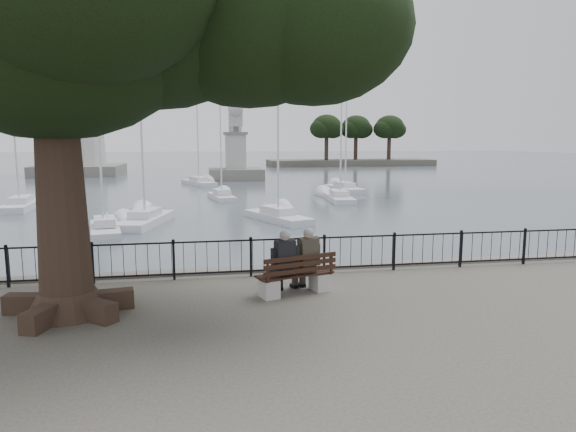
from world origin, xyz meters
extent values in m
cube|color=#5E5B56|center=(0.00, 3.00, -0.50)|extent=(200.00, 0.40, 1.20)
plane|color=#3B4852|center=(0.00, 103.00, -1.00)|extent=(260.00, 260.00, 0.00)
cube|color=black|center=(0.00, 2.50, 0.98)|extent=(22.00, 0.04, 0.04)
cube|color=black|center=(0.00, 2.50, 0.15)|extent=(22.00, 0.04, 0.04)
cube|color=#A19F9A|center=(-0.78, 0.58, 0.21)|extent=(0.48, 0.55, 0.43)
cube|color=#A19F9A|center=(0.51, 0.97, 0.21)|extent=(0.48, 0.55, 0.43)
cube|color=black|center=(-0.13, 0.77, 0.47)|extent=(1.94, 1.04, 0.04)
cube|color=black|center=(-0.05, 0.50, 0.78)|extent=(1.80, 0.58, 0.41)
cube|color=black|center=(-0.43, 0.69, 0.59)|extent=(0.45, 0.41, 0.25)
cube|color=black|center=(-0.40, 0.58, 0.99)|extent=(0.51, 0.37, 0.62)
sphere|color=tan|center=(-0.41, 0.62, 1.42)|extent=(0.24, 0.24, 0.24)
ellipsoid|color=gray|center=(-0.40, 0.60, 1.46)|extent=(0.25, 0.25, 0.21)
cube|color=black|center=(-0.52, 0.98, 0.23)|extent=(0.45, 0.53, 0.47)
cube|color=#2B2823|center=(0.17, 0.87, 0.59)|extent=(0.45, 0.41, 0.25)
cube|color=#2B2823|center=(0.20, 0.76, 0.99)|extent=(0.51, 0.37, 0.62)
sphere|color=tan|center=(0.19, 0.80, 1.42)|extent=(0.24, 0.24, 0.24)
ellipsoid|color=gray|center=(0.19, 0.78, 1.46)|extent=(0.25, 0.25, 0.21)
cube|color=#2B2823|center=(0.08, 1.16, 0.23)|extent=(0.45, 0.53, 0.47)
cone|color=black|center=(-5.07, 0.21, 0.25)|extent=(1.72, 1.72, 0.51)
cone|color=black|center=(-5.07, 0.21, 3.04)|extent=(1.11, 1.11, 6.07)
ellipsoid|color=black|center=(-5.07, 0.21, 5.87)|extent=(5.87, 5.87, 4.58)
ellipsoid|color=black|center=(-3.14, 0.62, 6.27)|extent=(5.26, 5.26, 4.10)
ellipsoid|color=black|center=(-1.22, 0.31, 6.07)|extent=(4.65, 4.65, 3.63)
ellipsoid|color=black|center=(0.09, -0.09, 5.87)|extent=(4.05, 4.05, 3.16)
ellipsoid|color=black|center=(-5.98, 2.03, 6.48)|extent=(4.65, 4.65, 3.63)
ellipsoid|color=black|center=(-2.33, 1.63, 6.68)|extent=(4.45, 4.45, 3.47)
cube|color=#5E5B56|center=(-18.00, 62.00, -0.40)|extent=(10.71, 10.71, 1.40)
cone|color=#A19F9A|center=(-18.00, 62.00, 12.85)|extent=(6.85, 6.85, 25.69)
cube|color=#5E5B56|center=(2.00, 50.00, -0.40)|extent=(6.19, 6.19, 1.40)
cube|color=#A19F9A|center=(2.00, 50.00, 2.16)|extent=(2.27, 2.68, 4.13)
cube|color=#5E5B56|center=(2.00, 50.00, 4.38)|extent=(2.68, 3.09, 0.30)
cube|color=#A19F9A|center=(2.00, 50.31, 5.25)|extent=(1.34, 2.27, 1.44)
cube|color=#A19F9A|center=(2.00, 49.28, 5.97)|extent=(1.55, 1.03, 1.65)
sphere|color=#A19F9A|center=(2.00, 48.86, 7.11)|extent=(1.75, 1.75, 1.75)
cube|color=silver|center=(-6.99, 15.60, -0.90)|extent=(2.24, 4.98, 0.53)
cube|color=silver|center=(-6.99, 15.60, -0.40)|extent=(1.34, 2.11, 0.40)
cylinder|color=silver|center=(-6.99, 15.34, 3.22)|extent=(0.11, 0.11, 7.65)
cube|color=silver|center=(-5.27, 18.05, -0.90)|extent=(2.94, 6.00, 0.64)
cube|color=silver|center=(-5.27, 18.05, -0.40)|extent=(1.71, 2.57, 0.48)
cylinder|color=silver|center=(-5.27, 17.73, 5.39)|extent=(0.13, 0.13, 11.98)
cube|color=silver|center=(2.08, 18.05, -0.90)|extent=(3.50, 5.63, 0.61)
cube|color=silver|center=(2.08, 18.05, -0.40)|extent=(1.88, 2.48, 0.46)
cylinder|color=silver|center=(2.08, 17.74, 4.33)|extent=(0.12, 0.12, 9.86)
cube|color=silver|center=(8.17, 26.82, -0.90)|extent=(2.05, 5.76, 0.63)
cube|color=silver|center=(8.17, 26.82, -0.40)|extent=(1.35, 2.39, 0.47)
cylinder|color=silver|center=(8.17, 26.50, 4.01)|extent=(0.13, 0.13, 9.21)
cube|color=silver|center=(-14.21, 26.23, -0.90)|extent=(2.07, 5.99, 0.65)
cube|color=silver|center=(-14.21, 26.23, -0.40)|extent=(1.37, 2.48, 0.49)
cylinder|color=silver|center=(-14.21, 25.91, 5.85)|extent=(0.13, 0.13, 12.91)
cube|color=silver|center=(-0.59, 29.52, -0.90)|extent=(2.15, 5.11, 0.55)
cube|color=silver|center=(-0.59, 29.52, -0.40)|extent=(1.32, 2.16, 0.41)
cylinder|color=silver|center=(-0.59, 29.24, 4.09)|extent=(0.11, 0.11, 9.38)
cube|color=silver|center=(10.66, 34.03, -0.90)|extent=(2.37, 6.11, 0.66)
cube|color=silver|center=(10.66, 34.03, -0.40)|extent=(1.50, 2.56, 0.50)
cylinder|color=silver|center=(10.66, 33.70, 5.09)|extent=(0.13, 0.13, 11.38)
cube|color=silver|center=(-2.34, 43.05, -0.90)|extent=(3.76, 6.04, 0.65)
cube|color=silver|center=(-2.34, 43.05, -0.40)|extent=(2.02, 2.66, 0.49)
cylinder|color=silver|center=(-2.34, 42.73, 5.62)|extent=(0.13, 0.13, 12.45)
cube|color=#433F38|center=(25.00, 80.00, -0.50)|extent=(30.00, 8.00, 1.20)
cylinder|color=black|center=(20.00, 78.00, 2.00)|extent=(0.70, 0.70, 4.00)
ellipsoid|color=black|center=(20.00, 78.00, 6.00)|extent=(5.20, 5.20, 4.16)
cylinder|color=black|center=(26.00, 80.00, 2.00)|extent=(0.70, 0.70, 4.00)
ellipsoid|color=black|center=(26.00, 80.00, 6.00)|extent=(5.20, 5.20, 4.16)
cylinder|color=black|center=(32.00, 79.00, 2.00)|extent=(0.70, 0.70, 4.00)
ellipsoid|color=black|center=(32.00, 79.00, 6.00)|extent=(5.20, 5.20, 4.16)
camera|label=1|loc=(-2.30, -10.76, 3.59)|focal=32.00mm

